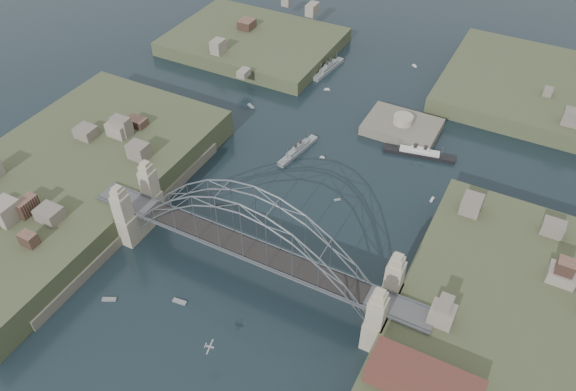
# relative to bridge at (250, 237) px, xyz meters

# --- Properties ---
(ground) EXTENTS (500.00, 500.00, 0.00)m
(ground) POSITION_rel_bridge_xyz_m (0.00, 0.00, -12.32)
(ground) COLOR black
(ground) RESTS_ON ground
(bridge) EXTENTS (84.00, 13.80, 24.60)m
(bridge) POSITION_rel_bridge_xyz_m (0.00, 0.00, 0.00)
(bridge) COLOR #4F4F52
(bridge) RESTS_ON ground
(shore_west) EXTENTS (50.50, 90.00, 12.00)m
(shore_west) POSITION_rel_bridge_xyz_m (-57.32, 0.00, -10.35)
(shore_west) COLOR #3F472A
(shore_west) RESTS_ON ground
(shore_east) EXTENTS (50.50, 90.00, 12.00)m
(shore_east) POSITION_rel_bridge_xyz_m (57.32, 0.00, -10.35)
(shore_east) COLOR #3F472A
(shore_east) RESTS_ON ground
(headland_nw) EXTENTS (60.00, 45.00, 9.00)m
(headland_nw) POSITION_rel_bridge_xyz_m (-55.00, 95.00, -11.82)
(headland_nw) COLOR #3F472A
(headland_nw) RESTS_ON ground
(headland_ne) EXTENTS (70.00, 55.00, 9.50)m
(headland_ne) POSITION_rel_bridge_xyz_m (50.00, 110.00, -11.57)
(headland_ne) COLOR #3F472A
(headland_ne) RESTS_ON ground
(fort_island) EXTENTS (22.00, 16.00, 9.40)m
(fort_island) POSITION_rel_bridge_xyz_m (12.00, 70.00, -12.66)
(fort_island) COLOR #5F5A4B
(fort_island) RESTS_ON ground
(wharf_shed) EXTENTS (20.00, 8.00, 4.00)m
(wharf_shed) POSITION_rel_bridge_xyz_m (44.00, -14.00, -2.32)
(wharf_shed) COLOR #592D26
(wharf_shed) RESTS_ON shore_east
(naval_cruiser_near) EXTENTS (5.01, 17.14, 5.10)m
(naval_cruiser_near) POSITION_rel_bridge_xyz_m (-11.28, 45.67, -11.53)
(naval_cruiser_near) COLOR gray
(naval_cruiser_near) RESTS_ON ground
(naval_cruiser_far) EXTENTS (4.49, 17.67, 5.91)m
(naval_cruiser_far) POSITION_rel_bridge_xyz_m (-22.96, 92.56, -11.40)
(naval_cruiser_far) COLOR gray
(naval_cruiser_far) RESTS_ON ground
(ocean_liner) EXTENTS (20.83, 6.72, 5.07)m
(ocean_liner) POSITION_rel_bridge_xyz_m (20.52, 60.70, -11.54)
(ocean_liner) COLOR black
(ocean_liner) RESTS_ON ground
(aeroplane) EXTENTS (1.92, 3.44, 0.50)m
(aeroplane) POSITION_rel_bridge_xyz_m (4.50, -23.78, -6.57)
(aeroplane) COLOR #9FA2A6
(small_boat_a) EXTENTS (2.26, 1.33, 0.45)m
(small_boat_a) POSITION_rel_bridge_xyz_m (-18.99, 15.87, -12.17)
(small_boat_a) COLOR silver
(small_boat_a) RESTS_ON ground
(small_boat_b) EXTENTS (1.70, 1.63, 0.45)m
(small_boat_b) POSITION_rel_bridge_xyz_m (7.35, 32.10, -12.17)
(small_boat_b) COLOR silver
(small_boat_b) RESTS_ON ground
(small_boat_c) EXTENTS (3.33, 1.46, 0.45)m
(small_boat_c) POSITION_rel_bridge_xyz_m (-10.02, -14.52, -12.17)
(small_boat_c) COLOR silver
(small_boat_c) RESTS_ON ground
(small_boat_d) EXTENTS (0.75, 1.99, 0.45)m
(small_boat_d) POSITION_rel_bridge_xyz_m (29.58, 43.98, -12.17)
(small_boat_d) COLOR silver
(small_boat_d) RESTS_ON ground
(small_boat_e) EXTENTS (3.14, 2.44, 0.45)m
(small_boat_e) POSITION_rel_bridge_xyz_m (-35.72, 60.10, -12.17)
(small_boat_e) COLOR silver
(small_boat_e) RESTS_ON ground
(small_boat_f) EXTENTS (1.63, 0.81, 1.43)m
(small_boat_f) POSITION_rel_bridge_xyz_m (-3.75, 46.46, -12.03)
(small_boat_f) COLOR silver
(small_boat_f) RESTS_ON ground
(small_boat_h) EXTENTS (2.29, 1.72, 1.43)m
(small_boat_h) POSITION_rel_bridge_xyz_m (-17.99, 80.51, -12.04)
(small_boat_h) COLOR silver
(small_boat_h) RESTS_ON ground
(small_boat_i) EXTENTS (0.79, 2.29, 0.45)m
(small_boat_i) POSITION_rel_bridge_xyz_m (30.62, 16.39, -12.17)
(small_boat_i) COLOR silver
(small_boat_i) RESTS_ON ground
(small_boat_j) EXTENTS (3.23, 2.34, 0.45)m
(small_boat_j) POSITION_rel_bridge_xyz_m (-24.27, -21.28, -12.17)
(small_boat_j) COLOR silver
(small_boat_j) RESTS_ON ground
(small_boat_k) EXTENTS (1.98, 1.67, 1.43)m
(small_boat_k) POSITION_rel_bridge_xyz_m (3.09, 109.71, -12.03)
(small_boat_k) COLOR silver
(small_boat_k) RESTS_ON ground
(small_boat_l) EXTENTS (2.42, 2.48, 0.45)m
(small_boat_l) POSITION_rel_bridge_xyz_m (-37.72, 26.26, -12.17)
(small_boat_l) COLOR silver
(small_boat_l) RESTS_ON ground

